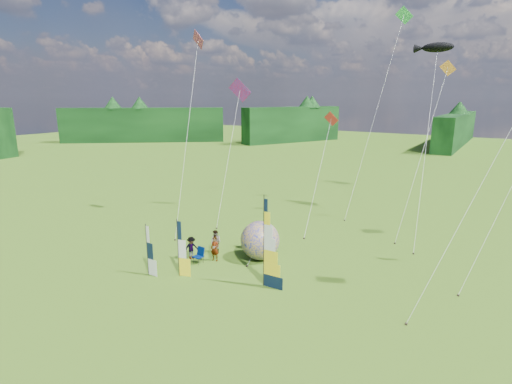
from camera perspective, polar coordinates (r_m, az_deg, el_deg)
The scene contains 18 objects.
ground at distance 22.87m, azimuth -3.50°, elevation -15.89°, with size 220.00×220.00×0.00m, color olive.
treeline_ring at distance 21.20m, azimuth -3.66°, elevation -6.43°, with size 210.00×210.00×8.00m, color #185219, non-canonical shape.
feather_banner_main at distance 23.85m, azimuth 1.12°, elevation -7.31°, with size 1.47×0.10×5.48m, color black, non-canonical shape.
side_banner_left at distance 25.94m, azimuth -11.07°, elevation -7.95°, with size 1.02×0.10×3.67m, color yellow, non-canonical shape.
side_banner_far at distance 26.64m, azimuth -15.29°, elevation -8.03°, with size 0.98×0.10×3.30m, color white, non-canonical shape.
bol_inflatable at distance 28.18m, azimuth 0.58°, elevation -6.92°, with size 2.75×2.75×2.75m, color navy.
spectator_a at distance 28.18m, azimuth -5.90°, elevation -8.08°, with size 0.64×0.42×1.75m, color #66594C.
spectator_b at distance 29.55m, azimuth -5.76°, elevation -7.06°, with size 0.83×0.41×1.71m, color #66594C.
spectator_c at distance 28.70m, azimuth -9.22°, elevation -7.89°, with size 1.06×0.39×1.64m, color #66594C.
spectator_d at distance 30.36m, azimuth -1.14°, elevation -6.47°, with size 0.98×0.40×1.67m, color #66594C.
camp_chair at distance 27.99m, azimuth -8.27°, elevation -8.98°, with size 0.66×0.66×1.14m, color #011441, non-canonical shape.
kite_whale at distance 35.90m, azimuth 23.35°, elevation 8.23°, with size 5.06×15.57×17.15m, color black, non-canonical shape.
kite_rainbow_delta at distance 36.56m, azimuth -3.93°, elevation 6.64°, with size 5.86×10.40×13.68m, color #DC0006, non-canonical shape.
kite_parafoil at distance 22.57m, azimuth 29.80°, elevation 3.07°, with size 7.97×9.49×15.65m, color #AD0028, non-canonical shape.
small_kite_red at distance 35.09m, azimuth 8.98°, elevation 3.42°, with size 3.72×10.29×10.30m, color red, non-canonical shape.
small_kite_orange at distance 34.90m, azimuth 22.73°, elevation 6.03°, with size 3.55×9.46×14.57m, color orange, non-canonical shape.
small_kite_pink at distance 34.33m, azimuth -9.84°, elevation 9.25°, with size 5.82×9.83×17.53m, color #CD456B, non-canonical shape.
small_kite_green at distance 40.06m, azimuth 16.72°, elevation 11.43°, with size 4.49×11.53×20.24m, color green, non-canonical shape.
Camera 1 is at (11.97, -15.92, 11.25)m, focal length 28.00 mm.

